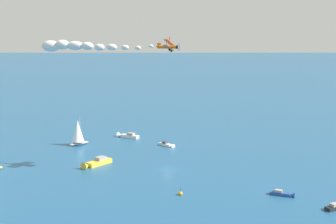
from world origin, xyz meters
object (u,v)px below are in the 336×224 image
Objects in this scene: motorboat_near_centre at (284,194)px; wingwalker_lead at (170,39)px; motorboat_far_port at (127,136)px; biplane_lead at (169,47)px; motorboat_far_stbd at (96,163)px; motorboat_ahead at (167,145)px; sailboat_inshore at (78,132)px; marker_buoy at (180,194)px.

wingwalker_lead reaches higher than motorboat_near_centre.
biplane_lead is at bearing 46.70° from motorboat_far_port.
biplane_lead is at bearing -102.03° from motorboat_near_centre.
motorboat_far_stbd reaches higher than motorboat_ahead.
motorboat_near_centre is 60.92m from motorboat_ahead.
sailboat_inshore is 65.75m from marker_buoy.
marker_buoy is (32.71, 56.87, -4.39)m from sailboat_inshore.
sailboat_inshore is at bearing -26.86° from motorboat_far_port.
motorboat_near_centre is 26.28m from marker_buoy.
marker_buoy is 45.25m from wingwalker_lead.
motorboat_far_stbd is 6.27× the size of wingwalker_lead.
motorboat_far_port is 0.82× the size of motorboat_far_stbd.
biplane_lead reaches higher than marker_buoy.
sailboat_inshore is 4.98× the size of marker_buoy.
marker_buoy is at bearing 30.02° from motorboat_ahead.
marker_buoy is at bearing 60.09° from sailboat_inshore.
motorboat_far_port is 40.75m from motorboat_far_stbd.
biplane_lead reaches higher than motorboat_far_port.
motorboat_ahead is at bearing 113.06° from sailboat_inshore.
motorboat_near_centre is 0.60× the size of sailboat_inshore.
motorboat_ahead is at bearing -124.52° from motorboat_near_centre.
motorboat_ahead is (-34.53, -50.19, 0.04)m from motorboat_near_centre.
motorboat_far_stbd is at bearing -109.88° from marker_buoy.
sailboat_inshore is at bearing -132.64° from motorboat_far_stbd.
motorboat_near_centre is 81.80m from motorboat_far_port.
wingwalker_lead is (-6.75, 22.48, 38.37)m from motorboat_far_stbd.
marker_buoy is at bearing -64.88° from motorboat_near_centre.
motorboat_far_port is at bearing -132.87° from wingwalker_lead.
biplane_lead reaches higher than sailboat_inshore.
wingwalker_lead is at bearing 27.63° from motorboat_ahead.
motorboat_near_centre is at bearing 88.49° from motorboat_far_stbd.
wingwalker_lead is at bearing 106.72° from motorboat_far_stbd.
motorboat_far_stbd is 43.14m from biplane_lead.
wingwalker_lead reaches higher than biplane_lead.
motorboat_far_port is 70.00m from marker_buoy.
motorboat_far_port is 59.97m from biplane_lead.
sailboat_inshore is 5.87× the size of wingwalker_lead.
biplane_lead is (-18.92, -12.61, 36.71)m from marker_buoy.
motorboat_far_stbd is at bearing -91.51° from motorboat_near_centre.
marker_buoy is at bearing 70.12° from motorboat_far_stbd.
motorboat_far_stbd is 34.12m from motorboat_ahead.
sailboat_inshore is at bearing -66.94° from motorboat_ahead.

